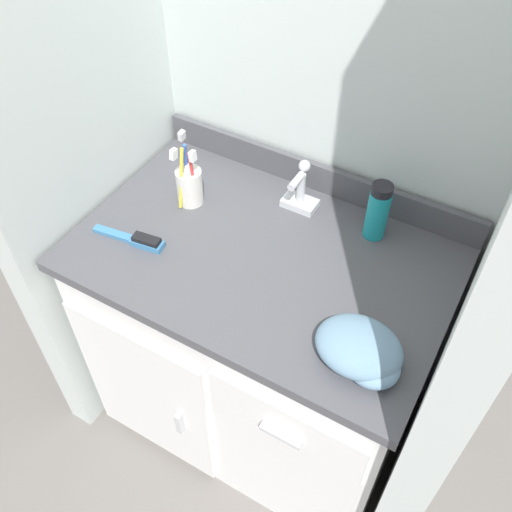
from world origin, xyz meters
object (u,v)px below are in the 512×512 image
shaving_cream_can (378,211)px  hairbrush (137,240)px  toothbrush_cup (189,184)px  hand_towel (362,351)px

shaving_cream_can → hairbrush: size_ratio=0.81×
toothbrush_cup → hairbrush: (-0.03, -0.19, -0.05)m
toothbrush_cup → hand_towel: bearing=-21.9°
hairbrush → hand_towel: (0.60, -0.04, 0.02)m
shaving_cream_can → hairbrush: 0.58m
hairbrush → hand_towel: 0.60m
toothbrush_cup → hairbrush: toothbrush_cup is taller
hairbrush → toothbrush_cup: bearing=74.8°
toothbrush_cup → hand_towel: 0.62m
hairbrush → hand_towel: size_ratio=1.03×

